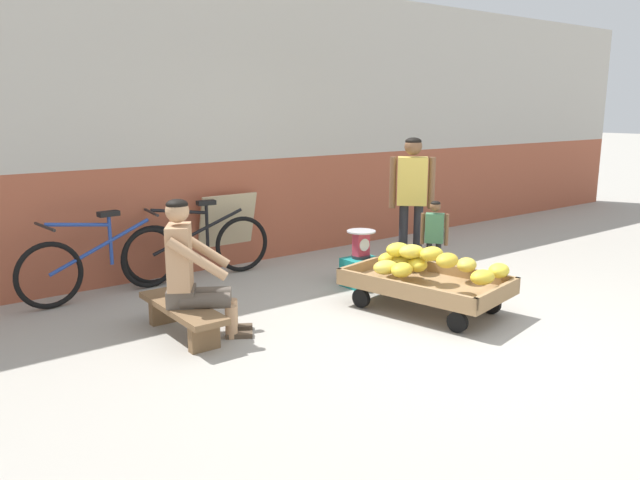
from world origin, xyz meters
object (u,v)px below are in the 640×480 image
Objects in this scene: plastic_crate at (361,272)px; bicycle_near_left at (102,263)px; vendor_seated at (191,269)px; customer_child at (434,234)px; shopping_bag at (391,280)px; sign_board at (226,231)px; low_bench at (182,313)px; bicycle_far_left at (199,247)px; customer_adult at (412,191)px; weighing_scale at (361,244)px; banana_cart at (426,286)px.

bicycle_near_left reaches higher than plastic_crate.
vendor_seated is 3.17× the size of plastic_crate.
shopping_bag is (-0.49, 0.12, -0.44)m from customer_child.
low_bench is at bearing -128.55° from sign_board.
low_bench is 2.76m from customer_child.
bicycle_far_left is 1.83× the size of customer_child.
customer_adult reaches higher than shopping_bag.
weighing_scale is at bearing -28.50° from bicycle_near_left.
vendor_seated is at bearing -175.20° from customer_adult.
bicycle_near_left is at bearing 99.01° from vendor_seated.
vendor_seated is 2.11m from plastic_crate.
customer_child is at bearing -38.59° from weighing_scale.
customer_child is 0.67m from shopping_bag.
customer_child is at bearing -56.65° from sign_board.
shopping_bag is at bearing -3.73° from low_bench.
plastic_crate is at bearing 178.38° from customer_adult.
sign_board is at bearing 123.35° from customer_child.
bicycle_far_left reaches higher than weighing_scale.
weighing_scale is 0.87m from customer_adult.
vendor_seated reaches higher than customer_child.
weighing_scale reaches higher than banana_cart.
vendor_seated reaches higher than bicycle_near_left.
vendor_seated is 0.69× the size of bicycle_far_left.
weighing_scale reaches higher than shopping_bag.
shopping_bag is at bearing 166.14° from customer_child.
vendor_seated is 2.23m from sign_board.
weighing_scale is at bearing 5.52° from low_bench.
sign_board is at bearing 10.92° from bicycle_near_left.
sign_board is at bearing 53.69° from vendor_seated.
bicycle_near_left is at bearing 149.24° from customer_child.
plastic_crate is 0.37m from shopping_bag.
customer_child reaches higher than shopping_bag.
weighing_scale is 0.33× the size of customer_child.
customer_adult reaches higher than weighing_scale.
customer_adult is (0.71, -0.02, 0.50)m from weighing_scale.
customer_adult is at bearing 75.31° from customer_child.
bicycle_near_left is at bearing -176.11° from bicycle_far_left.
customer_adult is at bearing 4.80° from vendor_seated.
banana_cart is at bearing -20.53° from low_bench.
vendor_seated reaches higher than banana_cart.
low_bench is 3.67× the size of weighing_scale.
banana_cart is 2.20m from low_bench.
vendor_seated is 1.53m from bicycle_near_left.
low_bench is 1.26× the size of sign_board.
low_bench is 4.59× the size of shopping_bag.
plastic_crate is 0.22× the size of bicycle_near_left.
banana_cart is 1.03× the size of customer_adult.
weighing_scale is at bearing -90.00° from plastic_crate.
plastic_crate is 1.20× the size of weighing_scale.
plastic_crate is 1.80m from bicycle_far_left.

